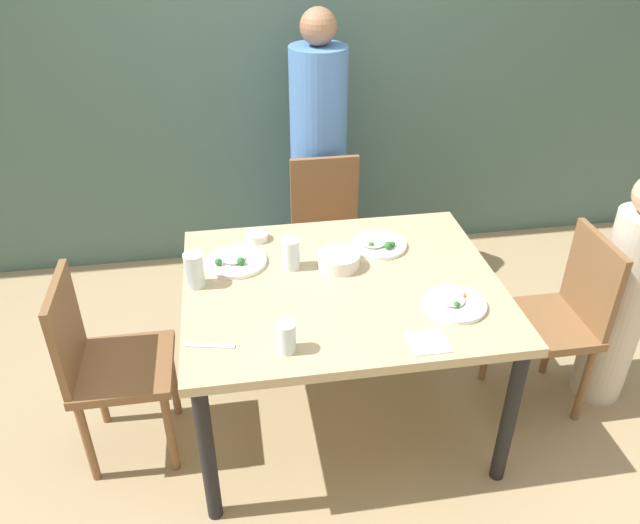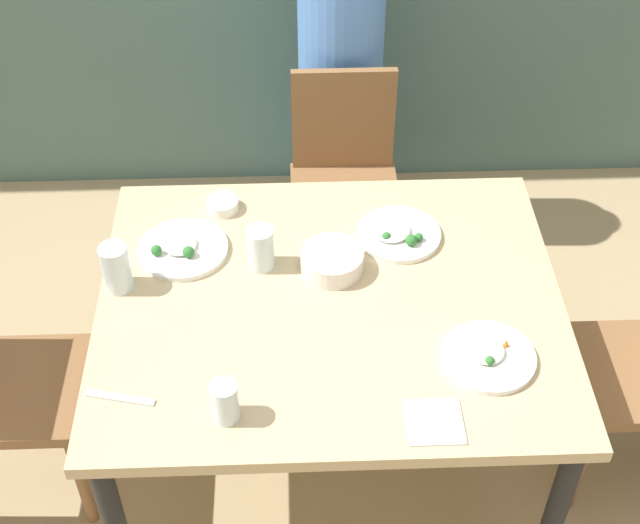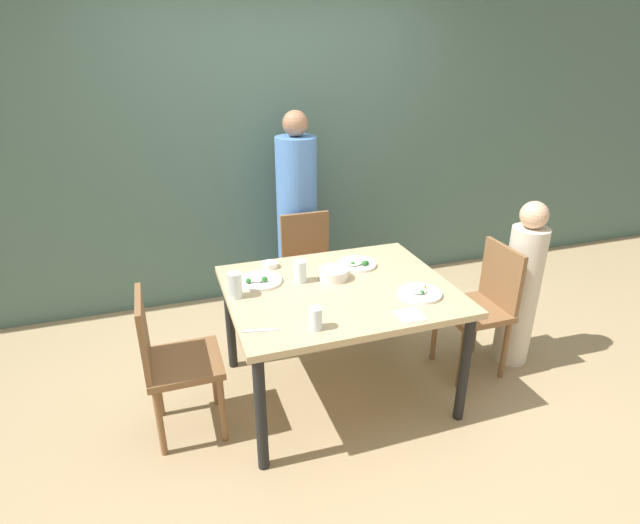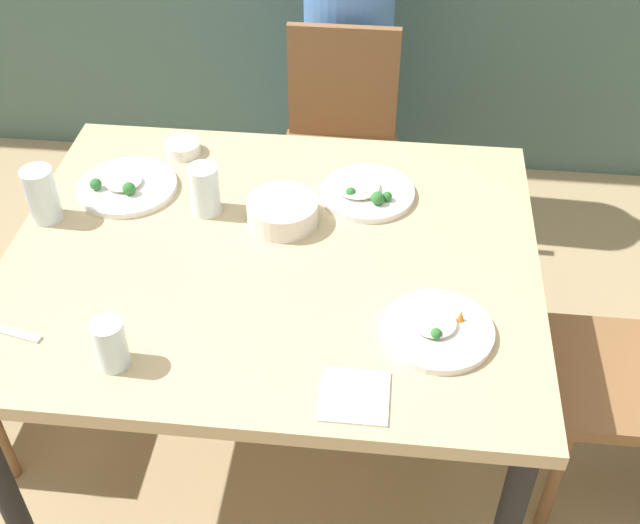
% 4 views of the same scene
% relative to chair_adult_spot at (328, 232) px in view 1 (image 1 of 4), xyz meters
% --- Properties ---
extents(ground_plane, '(10.00, 10.00, 0.00)m').
position_rel_chair_adult_spot_xyz_m(ground_plane, '(-0.09, -0.87, -0.49)').
color(ground_plane, tan).
extents(wall_back, '(10.00, 0.06, 2.70)m').
position_rel_chair_adult_spot_xyz_m(wall_back, '(-0.09, 0.70, 0.86)').
color(wall_back, '#4C6B60').
rests_on(wall_back, ground_plane).
extents(dining_table, '(1.31, 1.08, 0.74)m').
position_rel_chair_adult_spot_xyz_m(dining_table, '(-0.09, -0.87, 0.17)').
color(dining_table, tan).
rests_on(dining_table, ground_plane).
extents(chair_adult_spot, '(0.40, 0.40, 0.88)m').
position_rel_chair_adult_spot_xyz_m(chair_adult_spot, '(0.00, 0.00, 0.00)').
color(chair_adult_spot, brown).
rests_on(chair_adult_spot, ground_plane).
extents(chair_child_spot, '(0.40, 0.40, 0.88)m').
position_rel_chair_adult_spot_xyz_m(chair_child_spot, '(0.90, -0.93, 0.00)').
color(chair_child_spot, brown).
rests_on(chair_child_spot, ground_plane).
extents(chair_empty_left, '(0.40, 0.40, 0.88)m').
position_rel_chair_adult_spot_xyz_m(chair_empty_left, '(-1.08, -0.92, 0.00)').
color(chair_empty_left, brown).
rests_on(chair_empty_left, ground_plane).
extents(person_adult, '(0.32, 0.32, 1.61)m').
position_rel_chair_adult_spot_xyz_m(person_adult, '(-0.00, 0.33, 0.26)').
color(person_adult, '#5184D1').
rests_on(person_adult, ground_plane).
extents(person_child, '(0.24, 0.24, 1.16)m').
position_rel_chair_adult_spot_xyz_m(person_child, '(1.19, -0.93, 0.05)').
color(person_child, beige).
rests_on(person_child, ground_plane).
extents(bowl_curry, '(0.18, 0.18, 0.06)m').
position_rel_chair_adult_spot_xyz_m(bowl_curry, '(-0.08, -0.75, 0.28)').
color(bowl_curry, silver).
rests_on(bowl_curry, dining_table).
extents(plate_rice_adult, '(0.27, 0.27, 0.05)m').
position_rel_chair_adult_spot_xyz_m(plate_rice_adult, '(-0.52, -0.66, 0.26)').
color(plate_rice_adult, white).
rests_on(plate_rice_adult, dining_table).
extents(plate_rice_child, '(0.25, 0.25, 0.05)m').
position_rel_chair_adult_spot_xyz_m(plate_rice_child, '(0.31, -1.11, 0.26)').
color(plate_rice_child, white).
rests_on(plate_rice_child, dining_table).
extents(plate_noodles, '(0.25, 0.25, 0.05)m').
position_rel_chair_adult_spot_xyz_m(plate_noodles, '(0.12, -0.61, 0.27)').
color(plate_noodles, white).
rests_on(plate_noodles, dining_table).
extents(bowl_rice_small, '(0.10, 0.10, 0.04)m').
position_rel_chair_adult_spot_xyz_m(bowl_rice_small, '(-0.41, -0.46, 0.27)').
color(bowl_rice_small, white).
rests_on(bowl_rice_small, dining_table).
extents(glass_water_tall, '(0.07, 0.07, 0.12)m').
position_rel_chair_adult_spot_xyz_m(glass_water_tall, '(-0.37, -1.27, 0.31)').
color(glass_water_tall, silver).
rests_on(glass_water_tall, dining_table).
extents(glass_water_short, '(0.08, 0.08, 0.14)m').
position_rel_chair_adult_spot_xyz_m(glass_water_short, '(-0.29, -0.72, 0.32)').
color(glass_water_short, silver).
rests_on(glass_water_short, dining_table).
extents(glass_water_center, '(0.08, 0.08, 0.15)m').
position_rel_chair_adult_spot_xyz_m(glass_water_center, '(-0.69, -0.80, 0.33)').
color(glass_water_center, silver).
rests_on(glass_water_center, dining_table).
extents(napkin_folded, '(0.14, 0.14, 0.01)m').
position_rel_chair_adult_spot_xyz_m(napkin_folded, '(0.14, -1.31, 0.25)').
color(napkin_folded, white).
rests_on(napkin_folded, dining_table).
extents(fork_steel, '(0.18, 0.06, 0.01)m').
position_rel_chair_adult_spot_xyz_m(fork_steel, '(-0.64, -1.20, 0.25)').
color(fork_steel, silver).
rests_on(fork_steel, dining_table).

